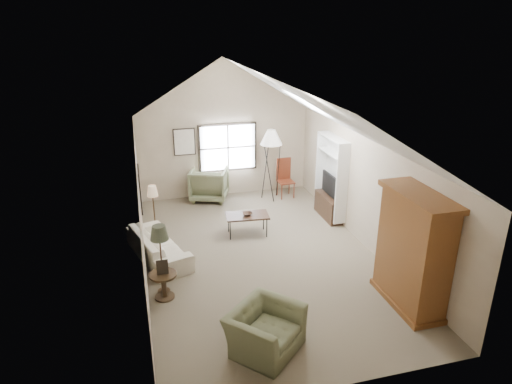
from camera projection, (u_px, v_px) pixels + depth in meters
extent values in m
cube|color=#695E4B|center=(261.00, 256.00, 10.22)|extent=(5.00, 8.00, 0.01)
cube|color=tan|center=(224.00, 154.00, 13.37)|extent=(5.00, 0.01, 2.50)
cube|color=tan|center=(340.00, 316.00, 6.17)|extent=(5.00, 0.01, 2.50)
cube|color=tan|center=(141.00, 217.00, 9.17)|extent=(0.01, 8.00, 2.50)
cube|color=tan|center=(367.00, 194.00, 10.37)|extent=(0.01, 8.00, 2.50)
cube|color=black|center=(228.00, 147.00, 13.29)|extent=(1.72, 0.08, 1.42)
cube|color=black|center=(140.00, 189.00, 9.26)|extent=(0.68, 0.04, 0.88)
cube|color=black|center=(184.00, 142.00, 12.90)|extent=(0.62, 0.04, 0.78)
cube|color=brown|center=(413.00, 251.00, 8.19)|extent=(0.60, 1.50, 2.20)
cube|color=white|center=(331.00, 176.00, 11.81)|extent=(0.32, 1.30, 2.10)
cube|color=#382316|center=(329.00, 207.00, 12.11)|extent=(0.34, 1.18, 0.60)
cube|color=black|center=(330.00, 185.00, 11.89)|extent=(0.05, 0.90, 0.55)
imported|color=beige|center=(158.00, 245.00, 10.07)|extent=(1.39, 2.23, 0.61)
imported|color=#626547|center=(265.00, 330.00, 7.27)|extent=(1.47, 1.46, 0.72)
imported|color=#656849|center=(209.00, 184.00, 13.25)|extent=(1.32, 1.34, 0.96)
cube|color=#372416|center=(247.00, 225.00, 11.15)|extent=(1.08, 0.67, 0.53)
imported|color=#362216|center=(247.00, 214.00, 11.05)|extent=(0.27, 0.27, 0.06)
cylinder|color=#352315|center=(164.00, 286.00, 8.64)|extent=(0.65, 0.65, 0.52)
cube|color=maroon|center=(286.00, 178.00, 13.40)|extent=(0.47, 0.47, 1.14)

